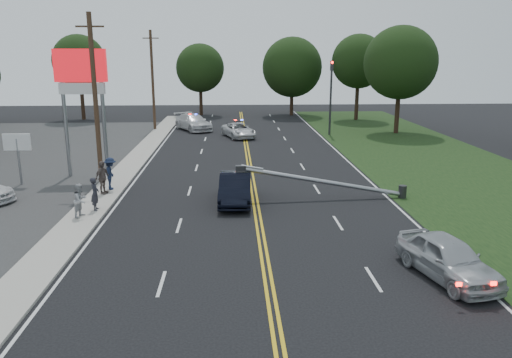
{
  "coord_description": "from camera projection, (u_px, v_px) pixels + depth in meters",
  "views": [
    {
      "loc": [
        -1.2,
        -17.91,
        7.7
      ],
      "look_at": [
        -0.05,
        5.89,
        1.7
      ],
      "focal_mm": 35.0,
      "sensor_mm": 36.0,
      "label": 1
    }
  ],
  "objects": [
    {
      "name": "bystander_d",
      "position": [
        102.0,
        178.0,
        27.59
      ],
      "size": [
        0.85,
        1.17,
        1.84
      ],
      "primitive_type": "imported",
      "rotation": [
        0.0,
        0.0,
        1.15
      ],
      "color": "#63544F",
      "rests_on": "sidewalk"
    },
    {
      "name": "traffic_signal",
      "position": [
        331.0,
        91.0,
        47.7
      ],
      "size": [
        0.28,
        0.41,
        7.05
      ],
      "color": "#2D2D30",
      "rests_on": "ground"
    },
    {
      "name": "crashed_sedan",
      "position": [
        235.0,
        188.0,
        26.41
      ],
      "size": [
        1.78,
        4.75,
        1.55
      ],
      "primitive_type": "imported",
      "rotation": [
        0.0,
        0.0,
        -0.03
      ],
      "color": "black",
      "rests_on": "ground"
    },
    {
      "name": "bystander_c",
      "position": [
        111.0,
        174.0,
        28.49
      ],
      "size": [
        0.83,
        1.27,
        1.85
      ],
      "primitive_type": "imported",
      "rotation": [
        0.0,
        0.0,
        1.69
      ],
      "color": "#17203A",
      "rests_on": "sidewalk"
    },
    {
      "name": "emergency_b",
      "position": [
        193.0,
        122.0,
        51.54
      ],
      "size": [
        4.7,
        6.11,
        1.65
      ],
      "primitive_type": "imported",
      "rotation": [
        0.0,
        0.0,
        0.49
      ],
      "color": "silver",
      "rests_on": "ground"
    },
    {
      "name": "grass_verge",
      "position": [
        480.0,
        187.0,
        29.6
      ],
      "size": [
        12.0,
        80.0,
        0.01
      ],
      "primitive_type": "cube",
      "color": "black",
      "rests_on": "ground"
    },
    {
      "name": "waiting_sedan",
      "position": [
        448.0,
        258.0,
        17.47
      ],
      "size": [
        2.8,
        4.71,
        1.5
      ],
      "primitive_type": "imported",
      "rotation": [
        0.0,
        0.0,
        0.25
      ],
      "color": "#ABAFB4",
      "rests_on": "ground"
    },
    {
      "name": "centerline_yellow",
      "position": [
        253.0,
        190.0,
        28.97
      ],
      "size": [
        0.36,
        80.0,
        0.0
      ],
      "primitive_type": "cube",
      "color": "gold",
      "rests_on": "ground"
    },
    {
      "name": "tree_8",
      "position": [
        359.0,
        61.0,
        58.2
      ],
      "size": [
        6.28,
        6.28,
        9.98
      ],
      "color": "black",
      "rests_on": "ground"
    },
    {
      "name": "ground",
      "position": [
        265.0,
        259.0,
        19.29
      ],
      "size": [
        120.0,
        120.0,
        0.0
      ],
      "primitive_type": "plane",
      "color": "black",
      "rests_on": "ground"
    },
    {
      "name": "small_sign",
      "position": [
        17.0,
        146.0,
        29.68
      ],
      "size": [
        1.6,
        0.14,
        3.1
      ],
      "color": "gray",
      "rests_on": "ground"
    },
    {
      "name": "fallen_streetlight",
      "position": [
        332.0,
        183.0,
        27.01
      ],
      "size": [
        9.36,
        0.44,
        1.91
      ],
      "color": "#2D2D30",
      "rests_on": "ground"
    },
    {
      "name": "tree_7",
      "position": [
        292.0,
        67.0,
        62.81
      ],
      "size": [
        7.5,
        7.5,
        9.79
      ],
      "color": "black",
      "rests_on": "ground"
    },
    {
      "name": "bystander_b",
      "position": [
        81.0,
        200.0,
        23.73
      ],
      "size": [
        0.83,
        0.94,
        1.62
      ],
      "primitive_type": "imported",
      "rotation": [
        0.0,
        0.0,
        1.24
      ],
      "color": "#A2A3A7",
      "rests_on": "sidewalk"
    },
    {
      "name": "tree_9",
      "position": [
        401.0,
        63.0,
        48.19
      ],
      "size": [
        7.06,
        7.06,
        10.39
      ],
      "color": "black",
      "rests_on": "ground"
    },
    {
      "name": "sidewalk",
      "position": [
        107.0,
        191.0,
        28.56
      ],
      "size": [
        1.8,
        70.0,
        0.12
      ],
      "primitive_type": "cube",
      "color": "#A49F94",
      "rests_on": "ground"
    },
    {
      "name": "pylon_sign",
      "position": [
        82.0,
        82.0,
        30.89
      ],
      "size": [
        3.2,
        0.35,
        8.0
      ],
      "color": "gray",
      "rests_on": "ground"
    },
    {
      "name": "utility_pole_far",
      "position": [
        153.0,
        80.0,
        50.55
      ],
      "size": [
        1.6,
        0.28,
        10.0
      ],
      "color": "#382619",
      "rests_on": "ground"
    },
    {
      "name": "utility_pole_mid",
      "position": [
        95.0,
        100.0,
        29.24
      ],
      "size": [
        1.6,
        0.28,
        10.0
      ],
      "color": "#382619",
      "rests_on": "ground"
    },
    {
      "name": "tree_6",
      "position": [
        200.0,
        68.0,
        63.03
      ],
      "size": [
        6.07,
        6.07,
        8.98
      ],
      "color": "black",
      "rests_on": "ground"
    },
    {
      "name": "tree_5",
      "position": [
        79.0,
        61.0,
        58.42
      ],
      "size": [
        6.11,
        6.11,
        9.94
      ],
      "color": "black",
      "rests_on": "ground"
    },
    {
      "name": "emergency_a",
      "position": [
        239.0,
        130.0,
        47.12
      ],
      "size": [
        3.57,
        5.23,
        1.33
      ],
      "primitive_type": "imported",
      "rotation": [
        0.0,
        0.0,
        0.31
      ],
      "color": "silver",
      "rests_on": "ground"
    },
    {
      "name": "bystander_a",
      "position": [
        95.0,
        194.0,
        24.73
      ],
      "size": [
        0.45,
        0.64,
        1.66
      ],
      "primitive_type": "imported",
      "rotation": [
        0.0,
        0.0,
        1.66
      ],
      "color": "#27262E",
      "rests_on": "sidewalk"
    }
  ]
}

